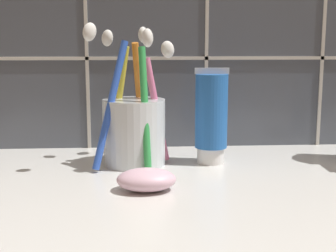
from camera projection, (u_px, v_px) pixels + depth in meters
The scene contains 5 objects.
sink_counter at pixel (213, 191), 53.92cm from camera, with size 71.30×39.29×2.00cm, color silver.
tile_wall_backsplash at pixel (194, 25), 70.05cm from camera, with size 81.30×1.72×40.99cm.
toothbrush_cup at pixel (134, 126), 61.15cm from camera, with size 11.81×11.70×18.40cm.
toothpaste_tube at pixel (211, 117), 61.61cm from camera, with size 4.48×4.27×12.65cm.
soap_bar at pixel (146, 180), 50.65cm from camera, with size 6.49×4.71×2.43cm, color #DBB2C6.
Camera 1 is at (-8.48, -51.34, 17.82)cm, focal length 50.00 mm.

